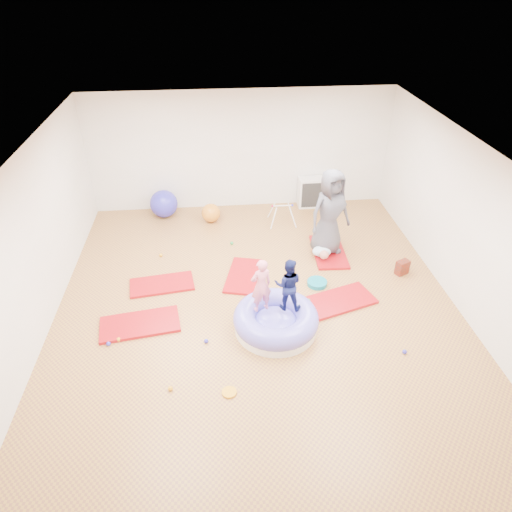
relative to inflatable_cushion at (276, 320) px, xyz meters
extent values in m
cube|color=#AC8034|center=(-0.25, 0.55, -0.17)|extent=(7.00, 8.00, 0.01)
cube|color=white|center=(-0.25, 0.55, 2.63)|extent=(7.00, 8.00, 0.01)
cube|color=white|center=(-0.25, 4.55, 1.23)|extent=(7.00, 0.01, 2.80)
cube|color=white|center=(-0.25, -3.45, 1.23)|extent=(7.00, 0.01, 2.80)
cube|color=white|center=(-3.75, 0.55, 1.23)|extent=(0.01, 8.00, 2.80)
cube|color=white|center=(3.25, 0.55, 1.23)|extent=(0.01, 8.00, 2.80)
cube|color=#A4031B|center=(-2.25, 0.29, -0.15)|extent=(1.38, 0.84, 0.05)
cube|color=#A4031B|center=(-1.97, 1.38, -0.15)|extent=(1.24, 0.74, 0.05)
cube|color=#A4031B|center=(-0.43, 1.51, -0.15)|extent=(0.84, 1.26, 0.05)
cube|color=#A4031B|center=(1.21, 0.57, -0.15)|extent=(1.42, 1.00, 0.05)
cube|color=#A4031B|center=(1.41, 2.18, -0.15)|extent=(0.69, 1.30, 0.05)
cylinder|color=white|center=(0.00, 0.00, -0.10)|extent=(1.37, 1.37, 0.15)
torus|color=#6660DB|center=(0.00, 0.00, 0.05)|extent=(1.41, 1.41, 0.37)
ellipsoid|color=#6660DB|center=(0.00, 0.00, -0.04)|extent=(0.75, 0.75, 0.34)
imported|color=pink|center=(-0.24, 0.09, 0.72)|extent=(0.41, 0.33, 0.96)
imported|color=#101648|center=(0.19, 0.10, 0.70)|extent=(0.51, 0.44, 0.92)
imported|color=#474752|center=(1.35, 2.20, 0.77)|extent=(1.02, 0.84, 1.79)
ellipsoid|color=silver|center=(1.22, 2.01, -0.01)|extent=(0.39, 0.25, 0.23)
sphere|color=tan|center=(1.22, 1.83, 0.02)|extent=(0.18, 0.18, 0.18)
sphere|color=green|center=(-0.59, 2.70, -0.14)|extent=(0.07, 0.07, 0.07)
sphere|color=#302CC1|center=(1.92, -0.76, -0.14)|extent=(0.07, 0.07, 0.07)
sphere|color=orange|center=(-2.07, 2.38, -0.14)|extent=(0.07, 0.07, 0.07)
sphere|color=#302CC1|center=(-2.70, -0.14, -0.14)|extent=(0.07, 0.07, 0.07)
sphere|color=orange|center=(0.60, 0.02, -0.14)|extent=(0.07, 0.07, 0.07)
sphere|color=green|center=(0.68, 0.62, -0.14)|extent=(0.07, 0.07, 0.07)
sphere|color=orange|center=(-2.55, -0.06, -0.14)|extent=(0.07, 0.07, 0.07)
sphere|color=#302CC1|center=(1.59, 2.33, -0.14)|extent=(0.07, 0.07, 0.07)
sphere|color=orange|center=(-1.66, -1.14, -0.14)|extent=(0.07, 0.07, 0.07)
sphere|color=#302CC1|center=(-1.15, -0.23, -0.14)|extent=(0.07, 0.07, 0.07)
sphere|color=#302CC1|center=(-2.10, 4.15, 0.15)|extent=(0.64, 0.64, 0.64)
sphere|color=orange|center=(-1.01, 3.79, 0.04)|extent=(0.43, 0.43, 0.43)
cylinder|color=white|center=(0.40, 3.33, 0.08)|extent=(0.18, 0.18, 0.47)
cylinder|color=white|center=(0.40, 3.73, 0.08)|extent=(0.18, 0.18, 0.47)
cylinder|color=white|center=(0.83, 3.33, 0.08)|extent=(0.18, 0.18, 0.47)
cylinder|color=white|center=(0.83, 3.73, 0.08)|extent=(0.18, 0.18, 0.47)
cylinder|color=white|center=(0.61, 3.53, 0.28)|extent=(0.45, 0.03, 0.03)
sphere|color=#C91F47|center=(0.39, 3.53, 0.28)|extent=(0.05, 0.05, 0.05)
sphere|color=#302CC1|center=(0.84, 3.53, 0.28)|extent=(0.05, 0.05, 0.05)
cube|color=white|center=(1.50, 4.35, 0.19)|extent=(0.73, 0.35, 0.73)
cube|color=#272727|center=(1.50, 4.18, 0.19)|extent=(0.63, 0.02, 0.63)
cube|color=white|center=(1.50, 4.30, 0.19)|extent=(0.02, 0.25, 0.64)
cube|color=white|center=(1.50, 4.30, 0.19)|extent=(0.64, 0.25, 0.02)
cylinder|color=#0E7B90|center=(0.94, 1.12, -0.13)|extent=(0.37, 0.37, 0.08)
cube|color=#8D1901|center=(2.65, 1.32, -0.03)|extent=(0.29, 0.25, 0.29)
cylinder|color=orange|center=(-0.83, -1.27, -0.16)|extent=(0.21, 0.21, 0.03)
camera|label=1|loc=(-0.87, -5.61, 5.01)|focal=32.00mm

